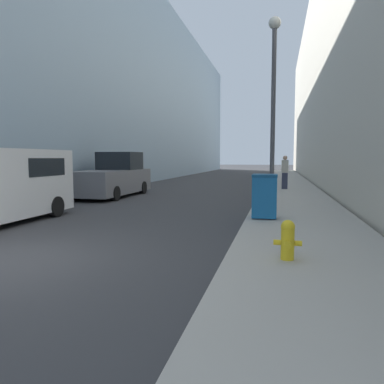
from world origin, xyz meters
TOP-DOWN VIEW (x-y plane):
  - sidewalk_right at (5.54, 18.00)m, footprint 3.08×60.00m
  - building_left_glass at (-10.56, 26.00)m, footprint 12.00×60.00m
  - fire_hydrant at (5.04, 0.83)m, footprint 0.46×0.34m
  - trash_bin at (4.51, 5.11)m, footprint 0.69×0.71m
  - lamppost at (4.64, 8.17)m, footprint 0.43×0.43m
  - pickup_truck at (-2.86, 11.23)m, footprint 2.07×5.43m
  - pedestrian_on_sidewalk at (5.22, 15.53)m, footprint 0.36×0.24m

SIDE VIEW (x-z plane):
  - sidewalk_right at x=5.54m, z-range 0.00..0.16m
  - fire_hydrant at x=5.04m, z-range 0.17..0.83m
  - trash_bin at x=4.51m, z-range 0.17..1.40m
  - pickup_truck at x=-2.86m, z-range -0.17..1.96m
  - pedestrian_on_sidewalk at x=5.22m, z-range 0.16..1.97m
  - lamppost at x=4.64m, z-range 0.71..7.23m
  - building_left_glass at x=-10.56m, z-range 0.00..15.16m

